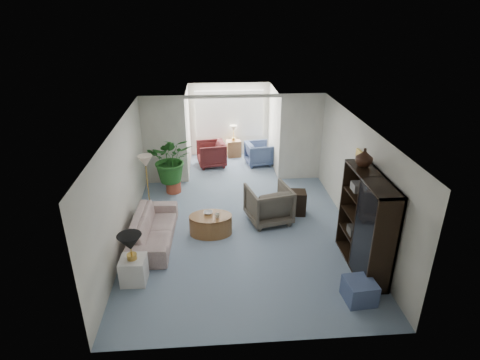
{
  "coord_description": "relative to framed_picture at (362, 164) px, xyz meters",
  "views": [
    {
      "loc": [
        -0.61,
        -7.44,
        4.76
      ],
      "look_at": [
        0.0,
        0.6,
        1.1
      ],
      "focal_mm": 29.61,
      "sensor_mm": 36.0,
      "label": 1
    }
  ],
  "objects": [
    {
      "name": "sunroom_floor",
      "position": [
        -2.46,
        4.2,
        -1.7
      ],
      "size": [
        2.6,
        2.6,
        0.0
      ],
      "primitive_type": "plane",
      "color": "#8295AC",
      "rests_on": "ground"
    },
    {
      "name": "plant_pot",
      "position": [
        -4.14,
        2.48,
        -1.54
      ],
      "size": [
        0.4,
        0.4,
        0.32
      ],
      "primitive_type": "cylinder",
      "color": "#AB4931",
      "rests_on": "ground"
    },
    {
      "name": "wingback_chair",
      "position": [
        -1.79,
        0.75,
        -1.26
      ],
      "size": [
        1.14,
        1.16,
        0.88
      ],
      "primitive_type": "imported",
      "rotation": [
        0.0,
        0.0,
        3.38
      ],
      "color": "#5A5247",
      "rests_on": "ground"
    },
    {
      "name": "coffee_table",
      "position": [
        -3.14,
        0.28,
        -1.47
      ],
      "size": [
        1.05,
        1.05,
        0.45
      ],
      "primitive_type": "cylinder",
      "rotation": [
        0.0,
        0.0,
        -0.11
      ],
      "color": "brown",
      "rests_on": "ground"
    },
    {
      "name": "back_pier_left",
      "position": [
        -4.36,
        3.1,
        -0.45
      ],
      "size": [
        1.2,
        0.12,
        2.5
      ],
      "primitive_type": "cube",
      "color": "silver",
      "rests_on": "ground"
    },
    {
      "name": "shelf_clutter",
      "position": [
        -0.28,
        -1.19,
        -0.61
      ],
      "size": [
        0.3,
        1.13,
        1.06
      ],
      "color": "#302A25",
      "rests_on": "entertainment_cabinet"
    },
    {
      "name": "sunroom_chair_maroon",
      "position": [
        -3.09,
        4.3,
        -1.31
      ],
      "size": [
        0.97,
        0.95,
        0.77
      ],
      "primitive_type": "imported",
      "rotation": [
        0.0,
        0.0,
        -1.41
      ],
      "color": "#551D1D",
      "rests_on": "ground"
    },
    {
      "name": "coffee_cup",
      "position": [
        -2.99,
        0.18,
        -1.2
      ],
      "size": [
        0.12,
        0.12,
        0.1
      ],
      "primitive_type": "imported",
      "rotation": [
        0.0,
        0.0,
        -0.11
      ],
      "color": "beige",
      "rests_on": "coffee_table"
    },
    {
      "name": "coffee_bowl",
      "position": [
        -3.19,
        0.38,
        -1.23
      ],
      "size": [
        0.22,
        0.22,
        0.05
      ],
      "primitive_type": "imported",
      "rotation": [
        0.0,
        0.0,
        -0.11
      ],
      "color": "silver",
      "rests_on": "coffee_table"
    },
    {
      "name": "window_pane",
      "position": [
        -2.46,
        5.28,
        -0.3
      ],
      "size": [
        2.2,
        0.02,
        1.5
      ],
      "primitive_type": "cube",
      "color": "white"
    },
    {
      "name": "ottoman",
      "position": [
        -0.6,
        -2.09,
        -1.5
      ],
      "size": [
        0.54,
        0.54,
        0.4
      ],
      "primitive_type": "cube",
      "rotation": [
        0.0,
        0.0,
        0.08
      ],
      "color": "#49597F",
      "rests_on": "ground"
    },
    {
      "name": "framed_picture",
      "position": [
        0.0,
        0.0,
        0.0
      ],
      "size": [
        0.04,
        0.5,
        0.4
      ],
      "primitive_type": "cube",
      "color": "#B3A88F"
    },
    {
      "name": "floor",
      "position": [
        -2.46,
        0.1,
        -1.7
      ],
      "size": [
        6.0,
        6.0,
        0.0
      ],
      "primitive_type": "plane",
      "color": "#8295AC",
      "rests_on": "ground"
    },
    {
      "name": "end_table",
      "position": [
        -4.57,
        -1.28,
        -1.45
      ],
      "size": [
        0.47,
        0.47,
        0.5
      ],
      "primitive_type": "cube",
      "rotation": [
        0.0,
        0.0,
        -0.03
      ],
      "color": "silver",
      "rests_on": "ground"
    },
    {
      "name": "entertainment_cabinet",
      "position": [
        -0.23,
        -1.13,
        -0.74
      ],
      "size": [
        0.46,
        1.73,
        1.92
      ],
      "primitive_type": "cube",
      "color": "black",
      "rests_on": "ground"
    },
    {
      "name": "house_plant",
      "position": [
        -4.14,
        2.48,
        -0.74
      ],
      "size": [
        1.16,
        1.0,
        1.29
      ],
      "primitive_type": "imported",
      "color": "#225D20",
      "rests_on": "plant_pot"
    },
    {
      "name": "cabinet_urn",
      "position": [
        -0.23,
        -0.63,
        0.39
      ],
      "size": [
        0.33,
        0.33,
        0.34
      ],
      "primitive_type": "imported",
      "color": "black",
      "rests_on": "entertainment_cabinet"
    },
    {
      "name": "sunroom_chair_blue",
      "position": [
        -1.59,
        4.3,
        -1.34
      ],
      "size": [
        0.9,
        0.88,
        0.71
      ],
      "primitive_type": "imported",
      "rotation": [
        0.0,
        0.0,
        1.73
      ],
      "color": "#49597F",
      "rests_on": "ground"
    },
    {
      "name": "back_header",
      "position": [
        -2.46,
        3.1,
        0.75
      ],
      "size": [
        2.6,
        0.12,
        0.1
      ],
      "primitive_type": "cube",
      "color": "silver",
      "rests_on": "back_pier_left"
    },
    {
      "name": "table_lamp",
      "position": [
        -4.57,
        -1.28,
        -0.85
      ],
      "size": [
        0.44,
        0.44,
        0.3
      ],
      "primitive_type": "cone",
      "color": "black",
      "rests_on": "end_table"
    },
    {
      "name": "back_pier_right",
      "position": [
        -0.56,
        3.1,
        -0.45
      ],
      "size": [
        1.2,
        0.12,
        2.5
      ],
      "primitive_type": "cube",
      "color": "silver",
      "rests_on": "ground"
    },
    {
      "name": "sofa",
      "position": [
        -4.37,
        0.07,
        -1.39
      ],
      "size": [
        0.89,
        2.12,
        0.61
      ],
      "primitive_type": "imported",
      "rotation": [
        0.0,
        0.0,
        1.54
      ],
      "color": "beige",
      "rests_on": "ground"
    },
    {
      "name": "window_blinds",
      "position": [
        -2.46,
        5.25,
        -0.3
      ],
      "size": [
        2.2,
        0.02,
        1.5
      ],
      "primitive_type": "cube",
      "color": "white"
    },
    {
      "name": "side_table_dark",
      "position": [
        -1.09,
        1.05,
        -1.41
      ],
      "size": [
        0.53,
        0.44,
        0.59
      ],
      "primitive_type": "cube",
      "rotation": [
        0.0,
        0.0,
        -0.11
      ],
      "color": "black",
      "rests_on": "ground"
    },
    {
      "name": "sunroom_table",
      "position": [
        -2.34,
        5.05,
        -1.42
      ],
      "size": [
        0.5,
        0.42,
        0.56
      ],
      "primitive_type": "cube",
      "rotation": [
        0.0,
        0.0,
        0.16
      ],
      "color": "brown",
      "rests_on": "ground"
    },
    {
      "name": "floor_lamp",
      "position": [
        -4.67,
        1.62,
        -0.45
      ],
      "size": [
        0.36,
        0.36,
        0.28
      ],
      "primitive_type": "cone",
      "color": "beige",
      "rests_on": "ground"
    }
  ]
}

